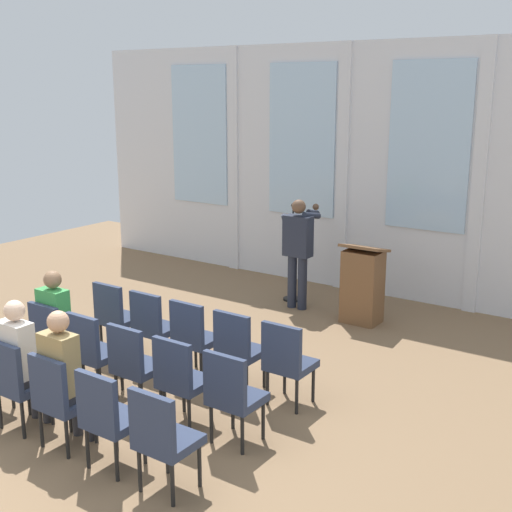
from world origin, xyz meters
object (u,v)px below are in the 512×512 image
at_px(chair_r1_c3, 180,376).
at_px(audience_r2_c2, 65,372).
at_px(mic_stand, 292,279).
at_px(chair_r1_c1, 92,348).
at_px(chair_r0_c3, 238,346).
at_px(chair_r0_c0, 115,314).
at_px(lectern, 362,285).
at_px(chair_r0_c4, 287,359).
at_px(audience_r1_c0, 58,319).
at_px(audience_r2_c1, 22,357).
at_px(chair_r2_c2, 59,396).
at_px(chair_r2_c1, 16,379).
at_px(speaker, 298,246).
at_px(chair_r0_c2, 193,334).
at_px(chair_r1_c0, 53,337).
at_px(chair_r2_c3, 108,414).
at_px(chair_r2_c4, 162,435).
at_px(chair_r1_c4, 232,392).
at_px(chair_r1_c2, 134,362).
at_px(chair_r0_c1, 153,324).

bearing_deg(chair_r1_c3, audience_r2_c2, -125.75).
xyz_separation_m(mic_stand, chair_r1_c1, (-0.02, -4.11, 0.20)).
bearing_deg(chair_r0_c3, chair_r0_c0, 180.00).
relative_size(lectern, chair_r0_c4, 1.23).
xyz_separation_m(audience_r1_c0, audience_r2_c1, (0.63, -0.96, 0.01)).
height_order(chair_r1_c3, chair_r2_c2, same).
relative_size(chair_r0_c3, chair_r2_c1, 1.00).
bearing_deg(speaker, chair_r0_c2, -83.23).
bearing_deg(chair_r2_c1, chair_r1_c0, 123.40).
distance_m(lectern, chair_r1_c1, 4.04).
bearing_deg(lectern, chair_r0_c0, -125.36).
distance_m(chair_r1_c3, chair_r2_c3, 0.96).
bearing_deg(chair_r2_c4, audience_r2_c2, 176.35).
xyz_separation_m(speaker, chair_r1_c4, (1.60, -3.83, -0.44)).
height_order(speaker, chair_r1_c1, speaker).
bearing_deg(chair_r2_c3, chair_r1_c4, 56.60).
xyz_separation_m(chair_r0_c2, audience_r1_c0, (-1.26, -0.87, 0.19)).
xyz_separation_m(speaker, audience_r2_c2, (0.34, -4.71, -0.23)).
bearing_deg(chair_r0_c4, audience_r2_c2, -124.54).
height_order(chair_r0_c2, chair_r2_c3, same).
height_order(lectern, chair_r1_c2, lectern).
xyz_separation_m(lectern, chair_r0_c0, (-2.01, -2.84, -0.02)).
bearing_deg(audience_r2_c2, speaker, 94.15).
distance_m(chair_r0_c3, chair_r2_c4, 2.01).
relative_size(chair_r0_c2, chair_r1_c3, 1.00).
height_order(chair_r0_c0, chair_r0_c2, same).
bearing_deg(chair_r1_c3, chair_r2_c1, -142.83).
relative_size(chair_r1_c2, chair_r2_c4, 1.00).
xyz_separation_m(mic_stand, chair_r1_c4, (1.87, -4.11, 0.20)).
bearing_deg(chair_r0_c1, chair_r1_c4, -26.82).
distance_m(audience_r1_c0, chair_r2_c1, 1.23).
height_order(chair_r0_c1, audience_r1_c0, audience_r1_c0).
xyz_separation_m(lectern, chair_r0_c4, (0.51, -2.84, -0.02)).
relative_size(speaker, chair_r1_c2, 1.78).
bearing_deg(chair_r0_c1, chair_r1_c1, -90.00).
xyz_separation_m(mic_stand, chair_r2_c2, (0.61, -5.07, 0.20)).
bearing_deg(chair_r0_c2, chair_r0_c4, 0.00).
distance_m(speaker, chair_r1_c3, 3.97).
distance_m(chair_r1_c1, chair_r1_c3, 1.26).
xyz_separation_m(audience_r2_c1, chair_r2_c3, (1.26, -0.08, -0.20)).
bearing_deg(audience_r2_c1, speaker, 86.48).
distance_m(chair_r0_c1, chair_r2_c1, 1.91).
xyz_separation_m(chair_r1_c0, audience_r2_c2, (1.26, -0.88, 0.21)).
relative_size(chair_r1_c0, audience_r2_c2, 0.70).
xyz_separation_m(chair_r0_c0, chair_r1_c3, (1.89, -0.96, 0.00)).
height_order(chair_r1_c4, audience_r2_c2, audience_r2_c2).
distance_m(audience_r2_c1, chair_r2_c3, 1.28).
height_order(chair_r0_c1, chair_r0_c4, same).
bearing_deg(speaker, chair_r0_c4, -60.85).
relative_size(chair_r0_c2, chair_r1_c4, 1.00).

